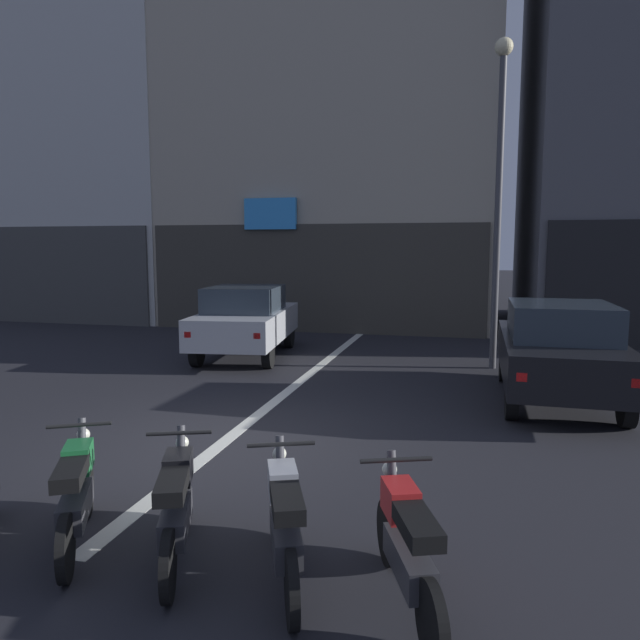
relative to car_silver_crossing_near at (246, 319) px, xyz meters
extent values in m
plane|color=#232328|center=(1.92, -5.80, -0.89)|extent=(120.00, 120.00, 0.00)
cube|color=silver|center=(1.92, 0.20, -0.88)|extent=(0.20, 18.00, 0.01)
cube|color=silver|center=(-9.51, 7.73, 6.27)|extent=(9.51, 7.08, 14.32)
cube|color=#454543|center=(-9.51, 4.14, 0.71)|extent=(9.13, 0.10, 3.20)
cube|color=#B2A893|center=(0.44, 7.73, 6.16)|extent=(10.52, 7.00, 14.10)
cube|color=#3E3A33|center=(0.44, 4.18, 0.71)|extent=(10.10, 0.10, 3.20)
cube|color=#3399F2|center=(-0.79, 4.11, 2.62)|extent=(1.59, 0.16, 0.91)
cylinder|color=black|center=(-0.94, 1.23, -0.57)|extent=(0.26, 0.66, 0.64)
cylinder|color=black|center=(0.59, 1.43, -0.57)|extent=(0.26, 0.66, 0.64)
cylinder|color=black|center=(-0.60, -1.35, -0.57)|extent=(0.26, 0.66, 0.64)
cylinder|color=black|center=(0.93, -1.15, -0.57)|extent=(0.26, 0.66, 0.64)
cube|color=#B7BABF|center=(-0.01, 0.04, -0.14)|extent=(2.28, 4.29, 0.66)
cube|color=#2D3842|center=(0.01, -0.11, 0.47)|extent=(1.79, 2.15, 0.56)
cube|color=red|center=(-0.44, -2.06, -0.09)|extent=(0.15, 0.08, 0.12)
cube|color=red|center=(0.96, -1.87, -0.09)|extent=(0.15, 0.08, 0.12)
cylinder|color=black|center=(5.67, -1.16, -0.57)|extent=(0.19, 0.64, 0.64)
cylinder|color=black|center=(7.22, -1.18, -0.57)|extent=(0.19, 0.64, 0.64)
cylinder|color=black|center=(5.63, -3.76, -0.57)|extent=(0.19, 0.64, 0.64)
cylinder|color=black|center=(7.18, -3.78, -0.57)|extent=(0.19, 0.64, 0.64)
cube|color=black|center=(6.43, -2.47, -0.14)|extent=(1.81, 4.12, 0.66)
cube|color=#2D3842|center=(6.42, -2.62, 0.47)|extent=(1.58, 1.99, 0.56)
cube|color=red|center=(5.70, -4.48, -0.09)|extent=(0.14, 0.06, 0.12)
cube|color=red|center=(7.10, -4.50, -0.09)|extent=(0.14, 0.06, 0.12)
cylinder|color=black|center=(4.76, 5.00, -0.57)|extent=(0.22, 0.65, 0.64)
cylinder|color=black|center=(3.21, 5.09, -0.57)|extent=(0.22, 0.65, 0.64)
cylinder|color=black|center=(4.91, 7.59, -0.57)|extent=(0.22, 0.65, 0.64)
cylinder|color=black|center=(3.36, 7.68, -0.57)|extent=(0.22, 0.65, 0.64)
cube|color=slate|center=(4.06, 6.34, -0.14)|extent=(1.99, 4.19, 0.66)
cube|color=#2D3842|center=(4.07, 6.49, 0.47)|extent=(1.66, 2.05, 0.56)
cube|color=red|center=(4.88, 8.31, -0.09)|extent=(0.14, 0.07, 0.12)
cube|color=red|center=(3.47, 8.40, -0.09)|extent=(0.14, 0.07, 0.12)
cylinder|color=#47474C|center=(5.50, 0.03, 2.25)|extent=(0.14, 0.14, 6.28)
sphere|color=beige|center=(5.50, 0.03, 5.57)|extent=(0.36, 0.36, 0.36)
cylinder|color=black|center=(1.51, -8.05, -0.63)|extent=(0.31, 0.49, 0.52)
cylinder|color=black|center=(2.05, -9.06, -0.63)|extent=(0.31, 0.49, 0.52)
cube|color=#38383D|center=(1.80, -8.60, -0.52)|extent=(0.52, 0.74, 0.22)
cube|color=black|center=(1.88, -8.74, -0.17)|extent=(0.48, 0.63, 0.12)
cube|color=#1E7238|center=(1.68, -8.38, -0.19)|extent=(0.36, 0.42, 0.24)
cylinder|color=#4C4C51|center=(1.58, -8.18, -0.25)|extent=(0.17, 0.24, 0.70)
cylinder|color=black|center=(1.61, -8.25, 0.07)|extent=(0.50, 0.29, 0.04)
sphere|color=silver|center=(1.52, -8.07, -0.09)|extent=(0.12, 0.12, 0.12)
cylinder|color=black|center=(2.51, -8.03, -0.63)|extent=(0.26, 0.51, 0.52)
cylinder|color=black|center=(2.93, -9.10, -0.63)|extent=(0.26, 0.51, 0.52)
cube|color=#38383D|center=(2.74, -8.61, -0.52)|extent=(0.46, 0.76, 0.22)
cube|color=black|center=(2.80, -8.76, -0.17)|extent=(0.42, 0.64, 0.12)
cube|color=black|center=(2.64, -8.37, -0.19)|extent=(0.34, 0.42, 0.24)
cylinder|color=#4C4C51|center=(2.56, -8.17, -0.25)|extent=(0.15, 0.25, 0.70)
cylinder|color=black|center=(2.59, -8.24, 0.07)|extent=(0.53, 0.23, 0.04)
sphere|color=silver|center=(2.52, -8.05, -0.09)|extent=(0.12, 0.12, 0.12)
cylinder|color=black|center=(3.45, -8.09, -0.63)|extent=(0.26, 0.51, 0.52)
cylinder|color=black|center=(3.88, -9.16, -0.63)|extent=(0.26, 0.51, 0.52)
cube|color=#38383D|center=(3.68, -8.67, -0.52)|extent=(0.46, 0.76, 0.22)
cube|color=black|center=(3.74, -8.82, -0.17)|extent=(0.43, 0.64, 0.12)
cube|color=#B2B5BA|center=(3.58, -8.43, -0.19)|extent=(0.34, 0.42, 0.24)
cylinder|color=#4C4C51|center=(3.50, -8.23, -0.25)|extent=(0.15, 0.25, 0.70)
cylinder|color=black|center=(3.53, -8.31, 0.07)|extent=(0.52, 0.24, 0.04)
sphere|color=silver|center=(3.45, -8.11, -0.09)|extent=(0.12, 0.12, 0.12)
cylinder|color=black|center=(4.40, -8.22, -0.63)|extent=(0.25, 0.51, 0.52)
cylinder|color=black|center=(4.81, -9.29, -0.63)|extent=(0.25, 0.51, 0.52)
cube|color=#38383D|center=(4.62, -8.80, -0.52)|extent=(0.45, 0.76, 0.22)
cube|color=black|center=(4.68, -8.95, -0.17)|extent=(0.42, 0.64, 0.12)
cube|color=red|center=(4.53, -8.56, -0.19)|extent=(0.33, 0.42, 0.24)
cylinder|color=#4C4C51|center=(4.45, -8.36, -0.25)|extent=(0.15, 0.25, 0.70)
cylinder|color=black|center=(4.48, -8.43, 0.07)|extent=(0.53, 0.23, 0.04)
sphere|color=silver|center=(4.41, -8.24, -0.09)|extent=(0.12, 0.12, 0.12)
camera|label=1|loc=(4.97, -12.70, 1.66)|focal=33.17mm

